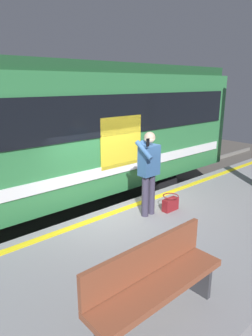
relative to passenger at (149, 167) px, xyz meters
name	(u,v)px	position (x,y,z in m)	size (l,w,h in m)	color
ground_plane	(113,243)	(0.26, -0.83, -1.92)	(26.71, 26.71, 0.00)	#4C4742
platform	(176,259)	(0.26, 0.98, -1.46)	(17.81, 3.61, 0.91)	gray
safety_line	(122,210)	(0.26, -0.53, -1.00)	(17.45, 0.16, 0.01)	yellow
track_rail_near	(84,222)	(0.26, -1.99, -1.84)	(23.15, 0.08, 0.16)	slate
track_rail_far	(57,205)	(0.26, -3.42, -1.84)	(23.15, 0.08, 0.16)	slate
passenger	(149,167)	(0.00, 0.00, 0.00)	(0.57, 0.55, 1.70)	#383347
handbag	(170,203)	(-0.50, 0.18, -0.85)	(0.37, 0.33, 0.33)	maroon
bench	(155,279)	(1.92, 1.98, -0.51)	(1.80, 0.44, 0.90)	brown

